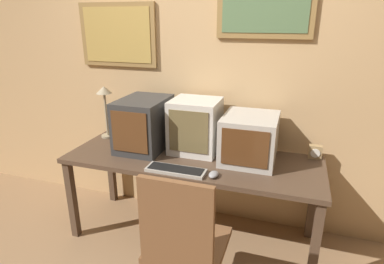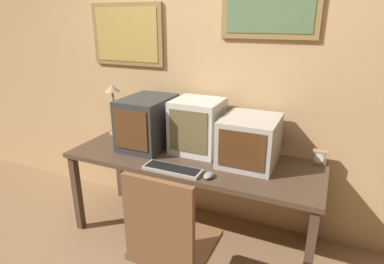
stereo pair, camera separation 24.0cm
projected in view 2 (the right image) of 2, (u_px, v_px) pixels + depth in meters
wall_back at (212, 73)px, 2.63m from camera, size 8.00×0.08×2.60m
desk at (192, 166)px, 2.50m from camera, size 1.96×0.69×0.71m
monitor_left at (147, 122)px, 2.64m from camera, size 0.35×0.49×0.42m
monitor_center at (197, 126)px, 2.54m from camera, size 0.37×0.36×0.42m
monitor_right at (250, 140)px, 2.34m from camera, size 0.39×0.46×0.35m
keyboard_main at (172, 169)px, 2.26m from camera, size 0.42×0.14×0.03m
mouse_near_keyboard at (209, 175)px, 2.16m from camera, size 0.06×0.10×0.03m
desk_clock at (319, 157)px, 2.36m from camera, size 0.10×0.06×0.10m
desk_lamp at (113, 97)px, 2.88m from camera, size 0.14×0.14×0.46m
office_chair at (172, 255)px, 1.88m from camera, size 0.46×0.46×0.98m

